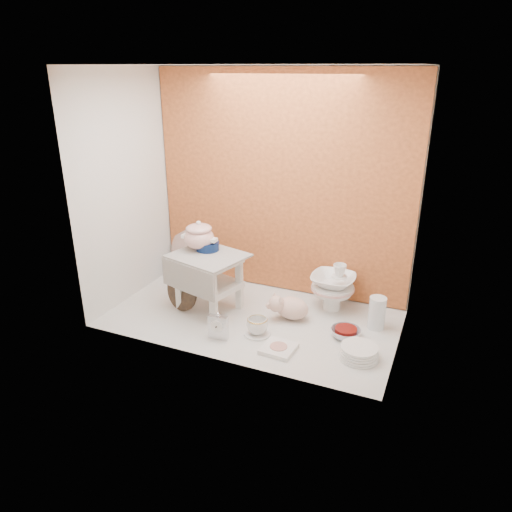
{
  "coord_description": "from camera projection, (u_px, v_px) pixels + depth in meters",
  "views": [
    {
      "loc": [
        1.08,
        -2.45,
        1.49
      ],
      "look_at": [
        0.02,
        0.02,
        0.42
      ],
      "focal_mm": 33.42,
      "sensor_mm": 36.0,
      "label": 1
    }
  ],
  "objects": [
    {
      "name": "ground",
      "position": [
        252.0,
        318.0,
        3.04
      ],
      "size": [
        1.8,
        1.8,
        0.0
      ],
      "primitive_type": "plane",
      "color": "silver",
      "rests_on": "ground"
    },
    {
      "name": "mantel_clock",
      "position": [
        218.0,
        326.0,
        2.78
      ],
      "size": [
        0.12,
        0.05,
        0.17
      ],
      "primitive_type": "cube",
      "rotation": [
        0.0,
        0.0,
        0.09
      ],
      "color": "silver",
      "rests_on": "ground"
    },
    {
      "name": "step_stool",
      "position": [
        209.0,
        282.0,
        3.08
      ],
      "size": [
        0.52,
        0.47,
        0.38
      ],
      "primitive_type": null,
      "rotation": [
        0.0,
        0.0,
        -0.26
      ],
      "color": "silver",
      "rests_on": "ground"
    },
    {
      "name": "porcelain_tower",
      "position": [
        333.0,
        286.0,
        3.09
      ],
      "size": [
        0.34,
        0.34,
        0.33
      ],
      "primitive_type": null,
      "rotation": [
        0.0,
        0.0,
        0.22
      ],
      "color": "white",
      "rests_on": "ground"
    },
    {
      "name": "plush_pig",
      "position": [
        292.0,
        308.0,
        2.99
      ],
      "size": [
        0.29,
        0.22,
        0.16
      ],
      "primitive_type": "ellipsoid",
      "rotation": [
        0.0,
        0.0,
        0.15
      ],
      "color": "#D8AA98",
      "rests_on": "ground"
    },
    {
      "name": "clear_glass_vase",
      "position": [
        377.0,
        313.0,
        2.88
      ],
      "size": [
        0.1,
        0.1,
        0.2
      ],
      "primitive_type": "cylinder",
      "rotation": [
        0.0,
        0.0,
        0.02
      ],
      "color": "silver",
      "rests_on": "ground"
    },
    {
      "name": "floral_platter",
      "position": [
        191.0,
        252.0,
        3.59
      ],
      "size": [
        0.4,
        0.16,
        0.38
      ],
      "primitive_type": null,
      "rotation": [
        0.0,
        0.0,
        -0.15
      ],
      "color": "silver",
      "rests_on": "ground"
    },
    {
      "name": "soup_tureen",
      "position": [
        199.0,
        235.0,
        3.07
      ],
      "size": [
        0.31,
        0.31,
        0.2
      ],
      "primitive_type": null,
      "rotation": [
        0.0,
        0.0,
        0.37
      ],
      "color": "white",
      "rests_on": "step_stool"
    },
    {
      "name": "niche_shell",
      "position": [
        263.0,
        167.0,
        2.85
      ],
      "size": [
        1.86,
        1.03,
        1.53
      ],
      "color": "#CD6933",
      "rests_on": "ground"
    },
    {
      "name": "dinner_plate_stack",
      "position": [
        359.0,
        352.0,
        2.6
      ],
      "size": [
        0.24,
        0.24,
        0.07
      ],
      "primitive_type": "cylinder",
      "rotation": [
        0.0,
        0.0,
        0.09
      ],
      "color": "white",
      "rests_on": "ground"
    },
    {
      "name": "gold_rim_teacup",
      "position": [
        257.0,
        326.0,
        2.82
      ],
      "size": [
        0.16,
        0.16,
        0.1
      ],
      "primitive_type": "imported",
      "rotation": [
        0.0,
        0.0,
        -0.31
      ],
      "color": "white",
      "rests_on": "teacup_saucer"
    },
    {
      "name": "teacup_saucer",
      "position": [
        257.0,
        334.0,
        2.84
      ],
      "size": [
        0.19,
        0.19,
        0.01
      ],
      "primitive_type": "cylinder",
      "rotation": [
        0.0,
        0.0,
        0.22
      ],
      "color": "white",
      "rests_on": "ground"
    },
    {
      "name": "crystal_bowl",
      "position": [
        346.0,
        333.0,
        2.81
      ],
      "size": [
        0.23,
        0.23,
        0.06
      ],
      "primitive_type": "imported",
      "rotation": [
        0.0,
        0.0,
        0.35
      ],
      "color": "silver",
      "rests_on": "ground"
    },
    {
      "name": "lacquer_tray",
      "position": [
        182.0,
        291.0,
        3.1
      ],
      "size": [
        0.28,
        0.13,
        0.27
      ],
      "primitive_type": null,
      "rotation": [
        0.0,
        0.0,
        -0.28
      ],
      "color": "black",
      "rests_on": "ground"
    },
    {
      "name": "lattice_dish",
      "position": [
        278.0,
        349.0,
        2.68
      ],
      "size": [
        0.19,
        0.19,
        0.03
      ],
      "primitive_type": "cube",
      "rotation": [
        0.0,
        0.0,
        -0.06
      ],
      "color": "white",
      "rests_on": "ground"
    },
    {
      "name": "blue_white_vase",
      "position": [
        186.0,
        264.0,
        3.57
      ],
      "size": [
        0.25,
        0.25,
        0.23
      ],
      "primitive_type": "imported",
      "rotation": [
        0.0,
        0.0,
        -0.18
      ],
      "color": "white",
      "rests_on": "ground"
    },
    {
      "name": "cobalt_bowl",
      "position": [
        208.0,
        246.0,
        3.08
      ],
      "size": [
        0.2,
        0.2,
        0.06
      ],
      "primitive_type": "cylinder",
      "rotation": [
        0.0,
        0.0,
        0.38
      ],
      "color": "#091A43",
      "rests_on": "step_stool"
    }
  ]
}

